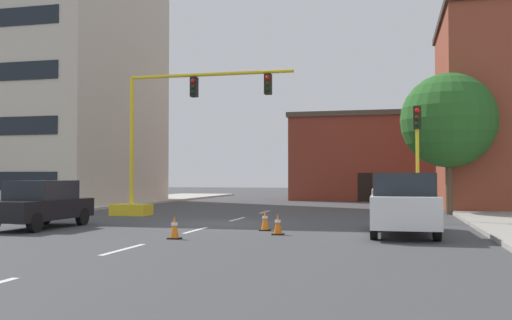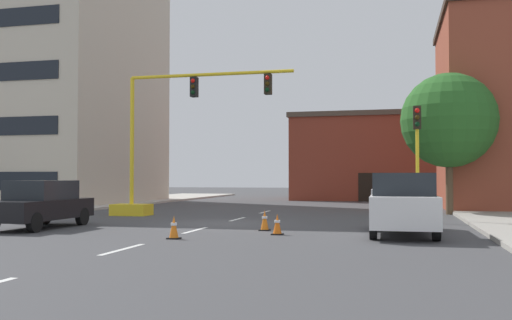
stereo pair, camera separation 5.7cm
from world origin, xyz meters
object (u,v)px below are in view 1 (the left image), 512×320
(traffic_light_pole_right, at_px, (417,137))
(traffic_cone_roadside_b, at_px, (278,224))
(pickup_truck_white, at_px, (403,204))
(traffic_signal_gantry, at_px, (153,169))
(tree_right_mid, at_px, (449,121))
(traffic_cone_roadside_a, at_px, (174,228))
(traffic_cone_roadside_c, at_px, (265,220))
(sedan_black_near_left, at_px, (41,204))

(traffic_light_pole_right, height_order, traffic_cone_roadside_b, traffic_light_pole_right)
(pickup_truck_white, bearing_deg, traffic_signal_gantry, 150.49)
(traffic_cone_roadside_b, bearing_deg, pickup_truck_white, 14.80)
(traffic_signal_gantry, height_order, tree_right_mid, tree_right_mid)
(traffic_light_pole_right, xyz_separation_m, traffic_cone_roadside_b, (-4.60, -6.33, -3.20))
(traffic_light_pole_right, relative_size, traffic_cone_roadside_a, 6.90)
(traffic_light_pole_right, distance_m, traffic_cone_roadside_c, 7.98)
(traffic_cone_roadside_b, bearing_deg, traffic_cone_roadside_a, -144.70)
(traffic_light_pole_right, xyz_separation_m, pickup_truck_white, (-0.66, -5.29, -2.55))
(tree_right_mid, relative_size, traffic_cone_roadside_b, 10.52)
(pickup_truck_white, height_order, sedan_black_near_left, pickup_truck_white)
(traffic_signal_gantry, bearing_deg, traffic_cone_roadside_b, -44.74)
(traffic_light_pole_right, height_order, sedan_black_near_left, traffic_light_pole_right)
(traffic_light_pole_right, bearing_deg, traffic_cone_roadside_b, -126.04)
(tree_right_mid, height_order, traffic_cone_roadside_c, tree_right_mid)
(traffic_light_pole_right, distance_m, pickup_truck_white, 5.91)
(traffic_cone_roadside_a, bearing_deg, pickup_truck_white, 24.11)
(traffic_signal_gantry, relative_size, traffic_light_pole_right, 1.86)
(sedan_black_near_left, bearing_deg, traffic_cone_roadside_b, -2.10)
(traffic_cone_roadside_b, bearing_deg, sedan_black_near_left, 177.90)
(traffic_signal_gantry, height_order, traffic_cone_roadside_c, traffic_signal_gantry)
(sedan_black_near_left, height_order, traffic_cone_roadside_c, sedan_black_near_left)
(traffic_light_pole_right, bearing_deg, traffic_cone_roadside_a, -131.67)
(traffic_signal_gantry, xyz_separation_m, traffic_light_pole_right, (12.30, -1.30, 1.29))
(traffic_signal_gantry, distance_m, tree_right_mid, 14.92)
(sedan_black_near_left, height_order, traffic_cone_roadside_b, sedan_black_near_left)
(traffic_signal_gantry, distance_m, traffic_cone_roadside_c, 9.61)
(pickup_truck_white, distance_m, traffic_cone_roadside_b, 4.13)
(traffic_signal_gantry, bearing_deg, traffic_cone_roadside_a, -62.84)
(sedan_black_near_left, bearing_deg, tree_right_mid, 37.50)
(traffic_signal_gantry, height_order, pickup_truck_white, traffic_signal_gantry)
(tree_right_mid, height_order, traffic_cone_roadside_b, tree_right_mid)
(traffic_cone_roadside_a, bearing_deg, tree_right_mid, 56.90)
(traffic_light_pole_right, bearing_deg, traffic_signal_gantry, 173.96)
(traffic_signal_gantry, bearing_deg, sedan_black_near_left, -99.34)
(traffic_cone_roadside_a, bearing_deg, traffic_signal_gantry, 117.16)
(tree_right_mid, xyz_separation_m, sedan_black_near_left, (-15.24, -11.69, -3.82))
(traffic_cone_roadside_b, bearing_deg, traffic_cone_roadside_c, 118.76)
(traffic_cone_roadside_b, bearing_deg, traffic_light_pole_right, 53.96)
(traffic_signal_gantry, xyz_separation_m, tree_right_mid, (14.04, 4.39, 2.48))
(traffic_cone_roadside_a, relative_size, traffic_cone_roadside_c, 0.97)
(traffic_cone_roadside_c, bearing_deg, tree_right_mid, 56.63)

